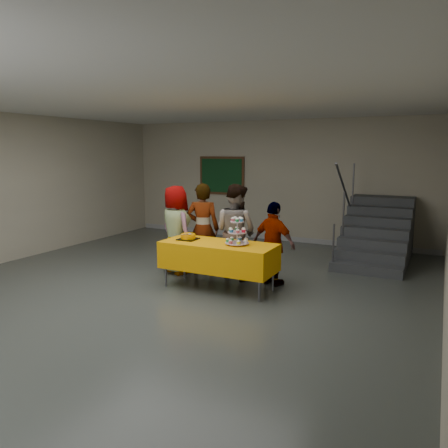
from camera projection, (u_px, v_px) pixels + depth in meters
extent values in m
plane|color=#4C514C|center=(158.00, 296.00, 6.83)|extent=(10.00, 10.00, 0.00)
cube|color=#A9A188|center=(272.00, 181.00, 10.98)|extent=(8.00, 0.04, 3.00)
cube|color=silver|center=(153.00, 98.00, 6.33)|extent=(8.00, 10.00, 0.04)
cube|color=#999999|center=(271.00, 237.00, 11.20)|extent=(7.90, 0.03, 0.12)
cylinder|color=#595960|center=(166.00, 265.00, 7.26)|extent=(0.04, 0.04, 0.73)
cylinder|color=#595960|center=(259.00, 278.00, 6.51)|extent=(0.04, 0.04, 0.73)
cylinder|color=#595960|center=(184.00, 258.00, 7.77)|extent=(0.04, 0.04, 0.73)
cylinder|color=#595960|center=(273.00, 269.00, 7.02)|extent=(0.04, 0.04, 0.73)
cube|color=#595960|center=(218.00, 245.00, 7.08)|extent=(1.80, 0.70, 0.02)
cube|color=#F09A04|center=(218.00, 256.00, 7.11)|extent=(1.88, 0.78, 0.44)
cylinder|color=silver|center=(237.00, 244.00, 6.93)|extent=(0.18, 0.18, 0.01)
cylinder|color=silver|center=(237.00, 232.00, 6.90)|extent=(0.02, 0.02, 0.42)
cylinder|color=silver|center=(237.00, 243.00, 6.93)|extent=(0.38, 0.38, 0.01)
cylinder|color=silver|center=(237.00, 232.00, 6.90)|extent=(0.30, 0.30, 0.01)
cylinder|color=silver|center=(237.00, 222.00, 6.87)|extent=(0.22, 0.22, 0.01)
cube|color=black|center=(188.00, 239.00, 7.33)|extent=(0.30, 0.30, 0.02)
cylinder|color=orange|center=(188.00, 236.00, 7.33)|extent=(0.25, 0.25, 0.07)
ellipsoid|color=orange|center=(188.00, 234.00, 7.32)|extent=(0.25, 0.25, 0.05)
ellipsoid|color=white|center=(189.00, 234.00, 7.27)|extent=(0.08, 0.08, 0.02)
cube|color=silver|center=(183.00, 235.00, 7.21)|extent=(0.30, 0.16, 0.04)
imported|color=slate|center=(176.00, 230.00, 8.03)|extent=(0.93, 0.79, 1.62)
imported|color=slate|center=(203.00, 229.00, 7.99)|extent=(0.71, 0.57, 1.67)
imported|color=slate|center=(236.00, 231.00, 7.71)|extent=(0.95, 0.82, 1.68)
imported|color=slate|center=(274.00, 244.00, 7.28)|extent=(0.89, 0.57, 1.42)
cube|color=#424447|center=(366.00, 269.00, 8.03)|extent=(1.30, 0.30, 0.18)
cube|color=#424447|center=(369.00, 261.00, 8.28)|extent=(1.30, 0.30, 0.36)
cube|color=#424447|center=(371.00, 253.00, 8.53)|extent=(1.30, 0.30, 0.54)
cube|color=#424447|center=(374.00, 246.00, 8.78)|extent=(1.30, 0.30, 0.72)
cube|color=#424447|center=(376.00, 239.00, 9.03)|extent=(1.30, 0.30, 0.90)
cube|color=#424447|center=(379.00, 232.00, 9.28)|extent=(1.30, 0.30, 1.08)
cube|color=#424447|center=(381.00, 226.00, 9.52)|extent=(1.30, 0.30, 1.26)
cube|color=#424447|center=(382.00, 224.00, 9.79)|extent=(1.30, 0.30, 1.26)
cylinder|color=#595960|center=(333.00, 248.00, 8.19)|extent=(0.04, 0.04, 0.90)
cylinder|color=#595960|center=(343.00, 214.00, 8.81)|extent=(0.04, 0.04, 0.90)
cylinder|color=#595960|center=(353.00, 184.00, 9.51)|extent=(0.04, 0.04, 0.90)
cylinder|color=#595960|center=(345.00, 191.00, 8.78)|extent=(0.04, 1.85, 1.20)
cube|color=#472B16|center=(222.00, 176.00, 11.57)|extent=(1.30, 0.04, 1.00)
cube|color=#143E1C|center=(221.00, 176.00, 11.55)|extent=(1.18, 0.02, 0.88)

